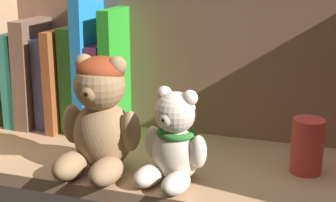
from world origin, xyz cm
name	(u,v)px	position (x,y,z in cm)	size (l,w,h in cm)	color
shelf_board	(181,167)	(0.00, 0.00, 1.00)	(71.68, 25.17, 2.00)	#A87F5B
shelf_back_panel	(205,48)	(0.00, 13.19, 16.96)	(74.08, 1.20, 33.91)	brown
book_0	(27,76)	(-33.20, 9.97, 10.43)	(2.27, 13.05, 16.86)	#23756C
book_1	(39,71)	(-30.40, 9.97, 11.64)	(2.73, 13.50, 19.28)	brown
book_2	(55,80)	(-27.22, 9.97, 10.10)	(3.00, 10.31, 16.20)	#41436C
book_3	(68,77)	(-24.61, 9.97, 10.90)	(1.61, 14.36, 17.81)	brown
book_4	(80,77)	(-22.04, 9.97, 11.15)	(2.91, 10.40, 18.29)	#2F802D
book_5	(93,61)	(-19.29, 9.97, 14.12)	(1.97, 12.85, 24.24)	blue
book_6	(107,86)	(-16.91, 9.97, 9.77)	(2.18, 11.72, 15.55)	#632643
book_7	(119,71)	(-14.47, 9.97, 12.80)	(2.09, 11.74, 21.59)	green
teddy_bear_larger	(100,117)	(-10.01, -6.90, 9.95)	(12.18, 12.32, 16.77)	#93704C
teddy_bear_smaller	(174,143)	(1.14, -7.25, 7.60)	(9.95, 10.24, 13.11)	beige
pillar_candle	(307,146)	(18.09, 1.66, 5.98)	(4.57, 4.57, 7.95)	#C63833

